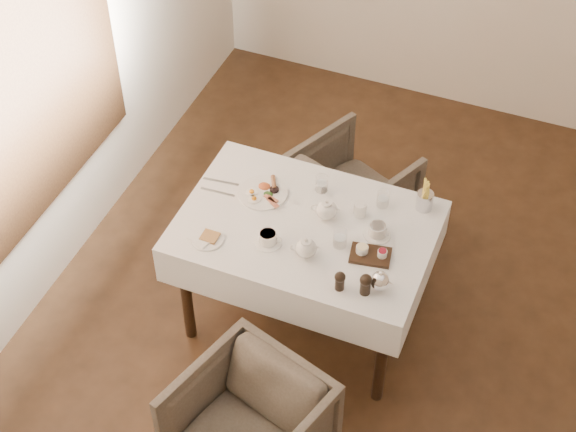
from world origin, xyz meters
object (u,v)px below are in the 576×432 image
(teapot_centre, at_px, (327,209))
(table, at_px, (306,241))
(breakfast_plate, at_px, (264,192))
(armchair_far, at_px, (352,190))
(armchair_near, at_px, (249,428))

(teapot_centre, bearing_deg, table, -141.56)
(breakfast_plate, bearing_deg, armchair_far, 64.98)
(breakfast_plate, relative_size, teapot_centre, 1.74)
(armchair_near, bearing_deg, breakfast_plate, 126.38)
(teapot_centre, bearing_deg, armchair_near, -101.42)
(table, xyz_separation_m, armchair_far, (-0.00, 0.79, -0.35))
(table, distance_m, breakfast_plate, 0.34)
(armchair_near, xyz_separation_m, teapot_centre, (-0.00, 1.01, 0.52))
(armchair_far, bearing_deg, teapot_centre, 121.28)
(armchair_near, xyz_separation_m, armchair_far, (-0.08, 1.71, -0.01))
(armchair_near, bearing_deg, armchair_far, 109.99)
(armchair_near, distance_m, teapot_centre, 1.14)
(table, height_order, armchair_near, table)
(breakfast_plate, bearing_deg, table, -26.22)
(table, xyz_separation_m, teapot_centre, (0.08, 0.09, 0.18))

